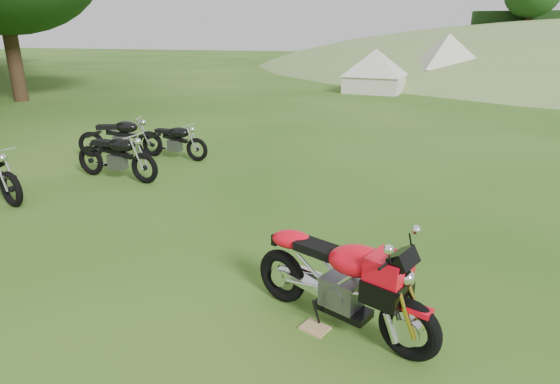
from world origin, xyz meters
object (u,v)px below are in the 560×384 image
(sport_motorcycle, at_px, (341,273))
(vintage_moto_b, at_px, (120,136))
(plywood_board, at_px, (315,328))
(tent_mid, at_px, (447,60))
(tent_left, at_px, (375,68))
(vintage_moto_c, at_px, (116,155))
(vintage_moto_d, at_px, (174,140))

(sport_motorcycle, height_order, vintage_moto_b, sport_motorcycle)
(sport_motorcycle, bearing_deg, vintage_moto_b, 163.32)
(plywood_board, distance_m, vintage_moto_b, 7.90)
(vintage_moto_b, xyz_separation_m, tent_mid, (8.02, 17.81, 0.83))
(vintage_moto_b, height_order, tent_left, tent_left)
(sport_motorcycle, distance_m, vintage_moto_c, 6.25)
(vintage_moto_b, height_order, vintage_moto_c, vintage_moto_c)
(tent_mid, bearing_deg, vintage_moto_d, -128.11)
(vintage_moto_c, distance_m, tent_left, 15.90)
(sport_motorcycle, distance_m, vintage_moto_d, 7.17)
(vintage_moto_d, relative_size, tent_mid, 0.55)
(vintage_moto_c, bearing_deg, vintage_moto_b, 129.50)
(sport_motorcycle, xyz_separation_m, vintage_moto_b, (-6.00, 5.24, -0.11))
(sport_motorcycle, distance_m, tent_left, 19.20)
(sport_motorcycle, height_order, plywood_board, sport_motorcycle)
(vintage_moto_b, bearing_deg, sport_motorcycle, -59.33)
(sport_motorcycle, relative_size, tent_mid, 0.65)
(plywood_board, relative_size, vintage_moto_d, 0.16)
(plywood_board, relative_size, tent_mid, 0.09)
(plywood_board, bearing_deg, vintage_moto_b, 137.15)
(sport_motorcycle, relative_size, vintage_moto_c, 1.05)
(tent_left, bearing_deg, plywood_board, -79.59)
(sport_motorcycle, height_order, vintage_moto_c, sport_motorcycle)
(sport_motorcycle, distance_m, tent_mid, 23.15)
(plywood_board, bearing_deg, vintage_moto_d, 128.97)
(vintage_moto_d, height_order, tent_mid, tent_mid)
(sport_motorcycle, relative_size, vintage_moto_b, 1.06)
(sport_motorcycle, relative_size, plywood_board, 7.50)
(vintage_moto_c, xyz_separation_m, tent_left, (3.69, 15.46, 0.61))
(plywood_board, distance_m, vintage_moto_d, 7.13)
(plywood_board, relative_size, vintage_moto_b, 0.14)
(sport_motorcycle, xyz_separation_m, tent_mid, (2.02, 23.05, 0.73))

